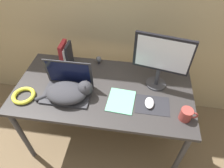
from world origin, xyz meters
TOP-DOWN VIEW (x-y plane):
  - desk at (0.00, 0.37)m, footprint 1.46×0.75m
  - laptop at (-0.27, 0.29)m, footprint 0.38×0.25m
  - cat at (-0.24, 0.24)m, footprint 0.44×0.25m
  - external_monitor at (0.43, 0.49)m, footprint 0.43×0.17m
  - mousepad at (0.40, 0.26)m, footprint 0.26×0.19m
  - computer_mouse at (0.38, 0.26)m, footprint 0.07×0.11m
  - book_row at (-0.39, 0.64)m, footprint 0.08×0.15m
  - cable_coil at (-0.60, 0.19)m, footprint 0.18×0.18m
  - notepad at (0.16, 0.26)m, footprint 0.22×0.25m
  - webcam at (-0.10, 0.69)m, footprint 0.05×0.05m
  - mug at (0.64, 0.17)m, footprint 0.13×0.09m

SIDE VIEW (x-z plane):
  - desk at x=0.00m, z-range 0.30..1.05m
  - mousepad at x=0.40m, z-range 0.75..0.75m
  - notepad at x=0.16m, z-range 0.75..0.76m
  - cable_coil at x=-0.60m, z-range 0.75..0.78m
  - computer_mouse at x=0.38m, z-range 0.75..0.79m
  - mug at x=0.64m, z-range 0.75..0.85m
  - webcam at x=-0.10m, z-range 0.76..0.84m
  - laptop at x=-0.27m, z-range 0.67..0.93m
  - cat at x=-0.24m, z-range 0.74..0.89m
  - book_row at x=-0.39m, z-range 0.74..0.97m
  - external_monitor at x=0.43m, z-range 0.79..1.25m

